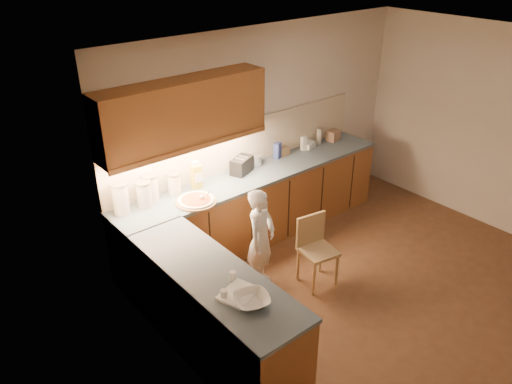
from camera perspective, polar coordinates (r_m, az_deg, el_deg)
room at (r=5.00m, az=16.08°, el=4.65°), size 4.54×4.50×2.62m
l_counter at (r=5.71m, az=-1.26°, el=-4.99°), size 3.77×2.62×0.92m
backsplash at (r=6.18m, az=-1.61°, el=5.51°), size 3.75×0.02×0.58m
upper_cabinets at (r=5.36m, az=-8.30°, el=8.95°), size 1.95×0.36×0.73m
pizza_on_board at (r=5.46m, az=-6.84°, el=-0.98°), size 0.45×0.45×0.18m
child at (r=5.40m, az=0.55°, el=-5.46°), size 0.51×0.44×1.18m
wooden_chair at (r=5.57m, az=6.77°, el=-6.06°), size 0.42×0.42×0.81m
mixing_bowl at (r=4.03m, az=-0.52°, el=-12.30°), size 0.37×0.37×0.07m
canister_a at (r=5.33m, az=-15.21°, el=-0.71°), size 0.17×0.17×0.35m
canister_b at (r=5.42m, az=-12.67°, el=-0.24°), size 0.17×0.17×0.29m
canister_c at (r=5.52m, az=-11.90°, el=0.50°), size 0.16×0.16×0.31m
canister_d at (r=5.63m, az=-9.33°, el=0.98°), size 0.16×0.16×0.25m
oil_jug at (r=5.71m, az=-6.83°, el=1.84°), size 0.12×0.10×0.33m
toaster at (r=6.07m, az=-1.64°, el=3.07°), size 0.35×0.27×0.20m
steel_pot at (r=6.27m, az=-0.11°, el=3.64°), size 0.17×0.17×0.13m
blue_box at (r=6.47m, az=2.46°, el=4.76°), size 0.12×0.11×0.21m
card_box_a at (r=6.59m, az=3.16°, el=4.67°), size 0.15×0.11×0.10m
white_bottle at (r=6.75m, az=5.46°, el=5.56°), size 0.07×0.07×0.19m
flat_pack at (r=6.86m, az=6.03°, el=5.39°), size 0.21×0.17×0.07m
tall_jar at (r=6.96m, az=7.22°, el=6.39°), size 0.08×0.08×0.24m
card_box_b at (r=7.14m, az=8.81°, el=6.42°), size 0.21×0.17×0.14m
dough_cloth at (r=4.13m, az=-2.04°, el=-11.53°), size 0.37×0.32×0.02m
spice_jar_a at (r=4.09m, az=-3.69°, el=-11.59°), size 0.07×0.07×0.08m
spice_jar_b at (r=4.28m, az=-2.67°, el=-9.54°), size 0.06×0.06×0.08m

